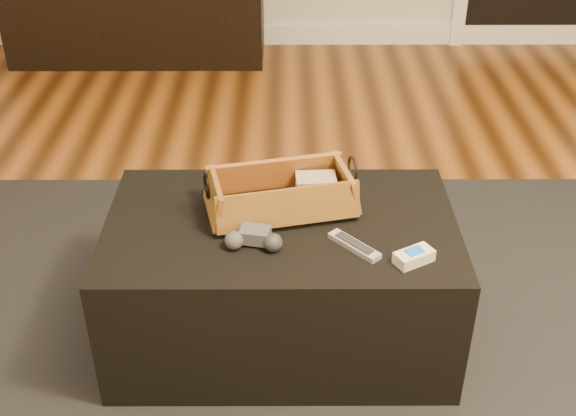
{
  "coord_description": "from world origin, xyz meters",
  "views": [
    {
      "loc": [
        -0.2,
        -1.6,
        1.57
      ],
      "look_at": [
        -0.2,
        0.07,
        0.49
      ],
      "focal_mm": 45.0,
      "sensor_mm": 36.0,
      "label": 1
    }
  ],
  "objects_px": {
    "cream_gadget": "(414,257)",
    "silver_remote": "(354,245)",
    "ottoman": "(281,280)",
    "media_cabinet": "(137,10)",
    "wicker_basket": "(281,195)",
    "game_controller": "(254,239)",
    "tv_remote": "(275,206)"
  },
  "relations": [
    {
      "from": "tv_remote",
      "to": "silver_remote",
      "type": "distance_m",
      "value": 0.27
    },
    {
      "from": "cream_gadget",
      "to": "tv_remote",
      "type": "bearing_deg",
      "value": 147.68
    },
    {
      "from": "ottoman",
      "to": "wicker_basket",
      "type": "distance_m",
      "value": 0.27
    },
    {
      "from": "media_cabinet",
      "to": "cream_gadget",
      "type": "bearing_deg",
      "value": -65.39
    },
    {
      "from": "silver_remote",
      "to": "wicker_basket",
      "type": "bearing_deg",
      "value": 136.14
    },
    {
      "from": "wicker_basket",
      "to": "media_cabinet",
      "type": "bearing_deg",
      "value": 109.77
    },
    {
      "from": "silver_remote",
      "to": "media_cabinet",
      "type": "bearing_deg",
      "value": 112.3
    },
    {
      "from": "silver_remote",
      "to": "ottoman",
      "type": "bearing_deg",
      "value": 147.37
    },
    {
      "from": "tv_remote",
      "to": "wicker_basket",
      "type": "bearing_deg",
      "value": 30.87
    },
    {
      "from": "ottoman",
      "to": "silver_remote",
      "type": "xyz_separation_m",
      "value": [
        0.2,
        -0.13,
        0.22
      ]
    },
    {
      "from": "wicker_basket",
      "to": "game_controller",
      "type": "distance_m",
      "value": 0.2
    },
    {
      "from": "ottoman",
      "to": "cream_gadget",
      "type": "bearing_deg",
      "value": -28.4
    },
    {
      "from": "tv_remote",
      "to": "game_controller",
      "type": "bearing_deg",
      "value": -127.73
    },
    {
      "from": "media_cabinet",
      "to": "silver_remote",
      "type": "relative_size",
      "value": 9.93
    },
    {
      "from": "ottoman",
      "to": "game_controller",
      "type": "bearing_deg",
      "value": -120.98
    },
    {
      "from": "tv_remote",
      "to": "cream_gadget",
      "type": "relative_size",
      "value": 1.94
    },
    {
      "from": "wicker_basket",
      "to": "cream_gadget",
      "type": "bearing_deg",
      "value": -35.85
    },
    {
      "from": "cream_gadget",
      "to": "silver_remote",
      "type": "bearing_deg",
      "value": 157.73
    },
    {
      "from": "tv_remote",
      "to": "silver_remote",
      "type": "relative_size",
      "value": 1.53
    },
    {
      "from": "media_cabinet",
      "to": "game_controller",
      "type": "xyz_separation_m",
      "value": [
        0.77,
        -2.54,
        0.17
      ]
    },
    {
      "from": "tv_remote",
      "to": "game_controller",
      "type": "height_order",
      "value": "game_controller"
    },
    {
      "from": "ottoman",
      "to": "game_controller",
      "type": "xyz_separation_m",
      "value": [
        -0.07,
        -0.12,
        0.24
      ]
    },
    {
      "from": "media_cabinet",
      "to": "silver_remote",
      "type": "bearing_deg",
      "value": -67.7
    },
    {
      "from": "media_cabinet",
      "to": "game_controller",
      "type": "height_order",
      "value": "media_cabinet"
    },
    {
      "from": "tv_remote",
      "to": "cream_gadget",
      "type": "height_order",
      "value": "same"
    },
    {
      "from": "media_cabinet",
      "to": "tv_remote",
      "type": "distance_m",
      "value": 2.52
    },
    {
      "from": "media_cabinet",
      "to": "ottoman",
      "type": "distance_m",
      "value": 2.56
    },
    {
      "from": "media_cabinet",
      "to": "silver_remote",
      "type": "distance_m",
      "value": 2.75
    },
    {
      "from": "ottoman",
      "to": "cream_gadget",
      "type": "xyz_separation_m",
      "value": [
        0.35,
        -0.19,
        0.23
      ]
    },
    {
      "from": "ottoman",
      "to": "game_controller",
      "type": "relative_size",
      "value": 6.21
    },
    {
      "from": "media_cabinet",
      "to": "silver_remote",
      "type": "xyz_separation_m",
      "value": [
        1.04,
        -2.54,
        0.16
      ]
    },
    {
      "from": "game_controller",
      "to": "cream_gadget",
      "type": "bearing_deg",
      "value": -9.38
    }
  ]
}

